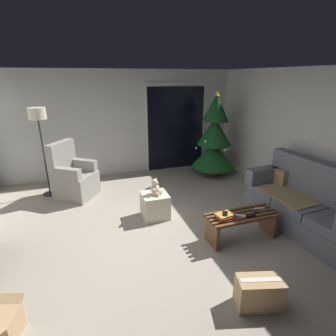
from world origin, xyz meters
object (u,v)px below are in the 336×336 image
(coffee_table, at_px, (242,222))
(christmas_tree, at_px, (214,140))
(remote_silver, at_px, (260,209))
(remote_graphite, at_px, (254,212))
(book_stack, at_px, (225,216))
(floor_lamp, at_px, (39,122))
(cardboard_box_taped_mid_floor, at_px, (259,293))
(teddy_bear_cream, at_px, (155,188))
(couch, at_px, (305,205))
(ottoman, at_px, (155,205))
(cell_phone, at_px, (225,213))
(armchair, at_px, (73,178))
(remote_black, at_px, (251,216))
(remote_white, at_px, (240,216))

(coffee_table, relative_size, christmas_tree, 0.54)
(christmas_tree, bearing_deg, remote_silver, -102.08)
(remote_graphite, distance_m, book_stack, 0.48)
(floor_lamp, bearing_deg, remote_graphite, -40.93)
(christmas_tree, height_order, cardboard_box_taped_mid_floor, christmas_tree)
(remote_graphite, bearing_deg, teddy_bear_cream, -171.96)
(couch, height_order, floor_lamp, floor_lamp)
(christmas_tree, bearing_deg, coffee_table, -108.71)
(book_stack, height_order, ottoman, book_stack)
(coffee_table, relative_size, remote_silver, 7.05)
(cell_phone, xyz_separation_m, christmas_tree, (1.17, 2.57, 0.42))
(couch, height_order, book_stack, couch)
(cell_phone, height_order, cardboard_box_taped_mid_floor, cell_phone)
(ottoman, bearing_deg, remote_graphite, -40.96)
(cell_phone, xyz_separation_m, cardboard_box_taped_mid_floor, (-0.23, -1.13, -0.31))
(cell_phone, relative_size, cardboard_box_taped_mid_floor, 0.27)
(armchair, bearing_deg, cell_phone, -48.82)
(remote_graphite, bearing_deg, christmas_tree, 124.01)
(remote_silver, distance_m, christmas_tree, 2.63)
(ottoman, bearing_deg, remote_black, -45.60)
(ottoman, distance_m, teddy_bear_cream, 0.34)
(remote_graphite, bearing_deg, remote_silver, 70.79)
(remote_white, height_order, cardboard_box_taped_mid_floor, remote_white)
(couch, bearing_deg, cell_phone, 178.20)
(remote_silver, xyz_separation_m, cell_phone, (-0.63, -0.04, 0.05))
(floor_lamp, xyz_separation_m, teddy_bear_cream, (1.84, -1.60, -0.95))
(couch, distance_m, remote_silver, 0.81)
(remote_silver, xyz_separation_m, christmas_tree, (0.54, 2.53, 0.47))
(ottoman, distance_m, cardboard_box_taped_mid_floor, 2.24)
(floor_lamp, bearing_deg, cardboard_box_taped_mid_floor, -57.96)
(coffee_table, height_order, remote_white, remote_white)
(remote_white, bearing_deg, remote_black, 109.64)
(cardboard_box_taped_mid_floor, bearing_deg, ottoman, 103.53)
(ottoman, bearing_deg, cell_phone, -54.45)
(remote_black, height_order, christmas_tree, christmas_tree)
(remote_graphite, bearing_deg, floor_lamp, -171.96)
(floor_lamp, bearing_deg, remote_black, -42.78)
(cell_phone, xyz_separation_m, teddy_bear_cream, (-0.74, 1.04, 0.07))
(cell_phone, xyz_separation_m, floor_lamp, (-2.58, 2.64, 1.02))
(book_stack, height_order, armchair, armchair)
(couch, distance_m, remote_white, 1.21)
(remote_white, bearing_deg, remote_silver, 140.15)
(remote_white, relative_size, floor_lamp, 0.09)
(remote_silver, distance_m, floor_lamp, 4.27)
(teddy_bear_cream, xyz_separation_m, cardboard_box_taped_mid_floor, (0.52, -2.17, -0.38))
(remote_black, relative_size, floor_lamp, 0.09)
(remote_black, bearing_deg, armchair, 42.11)
(coffee_table, relative_size, remote_white, 7.05)
(remote_black, xyz_separation_m, cardboard_box_taped_mid_floor, (-0.60, -1.03, -0.26))
(remote_white, distance_m, remote_black, 0.16)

